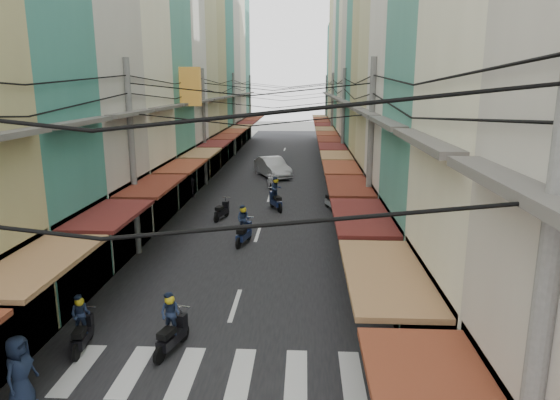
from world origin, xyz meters
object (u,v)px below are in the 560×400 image
(market_umbrella, at_px, (428,266))
(traffic_sign, at_px, (436,270))
(white_car, at_px, (273,177))
(bicycle, at_px, (472,321))

(market_umbrella, xyz_separation_m, traffic_sign, (-0.06, -1.13, 0.30))
(traffic_sign, bearing_deg, white_car, 103.46)
(white_car, bearing_deg, market_umbrella, -99.17)
(white_car, relative_size, traffic_sign, 1.80)
(bicycle, relative_size, market_umbrella, 0.81)
(white_car, distance_m, bicycle, 25.32)
(white_car, relative_size, market_umbrella, 2.49)
(bicycle, bearing_deg, white_car, 2.84)
(market_umbrella, bearing_deg, white_car, 104.19)
(bicycle, relative_size, traffic_sign, 0.58)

